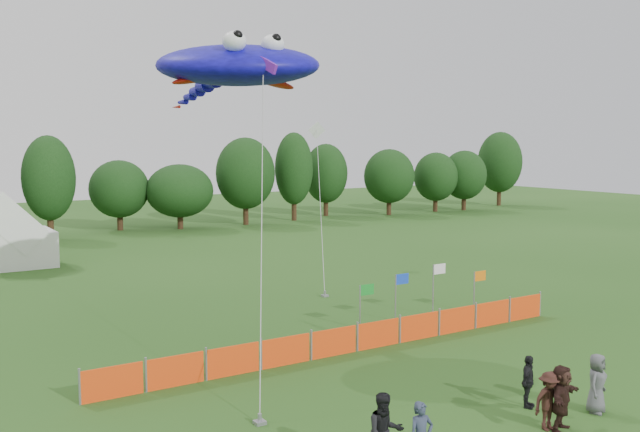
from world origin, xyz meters
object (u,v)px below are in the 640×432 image
spectator_d (528,382)px  spectator_f (562,398)px  spectator_c (549,401)px  tent_right (9,238)px  barrier_fence (356,338)px  stingray_kite (234,67)px  spectator_e (597,383)px

spectator_d → spectator_f: (-0.53, -1.61, 0.12)m
spectator_f → spectator_c: bearing=119.2°
tent_right → spectator_d: tent_right is taller
barrier_fence → spectator_f: spectator_f is taller
tent_right → spectator_d: (8.77, -33.03, -1.03)m
spectator_d → stingray_kite: bearing=76.0°
tent_right → spectator_d: 34.19m
spectator_d → stingray_kite: size_ratio=0.09×
spectator_c → spectator_f: 0.33m
spectator_d → spectator_f: size_ratio=0.86×
spectator_e → barrier_fence: bearing=85.7°
spectator_d → spectator_c: bearing=-149.0°
spectator_e → stingray_kite: bearing=89.9°
spectator_d → spectator_f: 1.70m
spectator_e → spectator_c: bearing=163.0°
stingray_kite → spectator_d: bearing=-73.9°
spectator_d → spectator_e: spectator_e is taller
barrier_fence → spectator_e: spectator_e is taller
stingray_kite → barrier_fence: bearing=-63.4°
tent_right → spectator_f: bearing=-76.6°
barrier_fence → spectator_d: bearing=-82.0°
spectator_f → stingray_kite: (-2.96, 13.73, 9.72)m
spectator_c → spectator_f: spectator_f is taller
tent_right → spectator_d: size_ratio=3.27×
tent_right → spectator_c: bearing=-76.9°
tent_right → stingray_kite: stingray_kite is taller
spectator_f → stingray_kite: bearing=78.1°
spectator_c → spectator_d: spectator_c is taller
barrier_fence → spectator_c: 8.62m
tent_right → barrier_fence: 27.01m
barrier_fence → spectator_d: (1.02, -7.19, 0.27)m
tent_right → spectator_e: 35.82m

